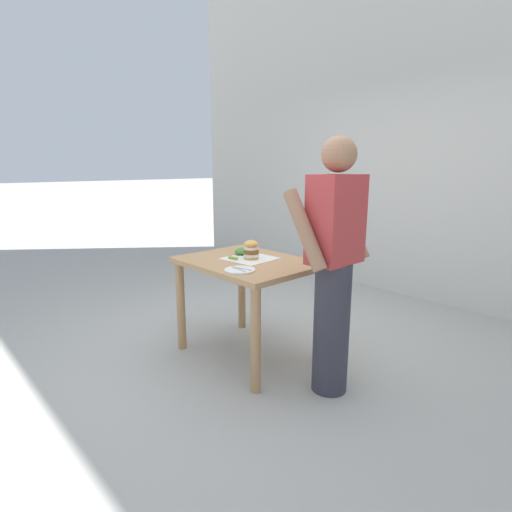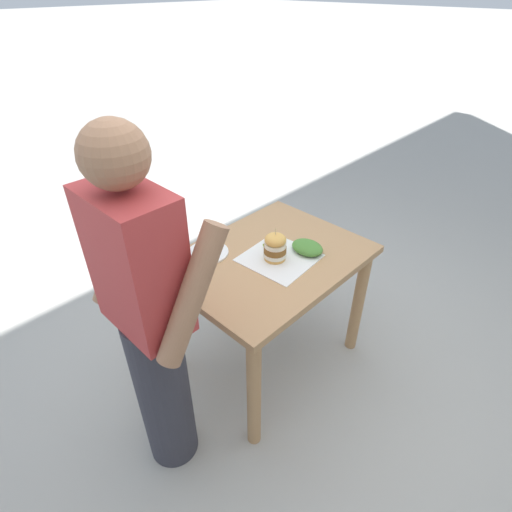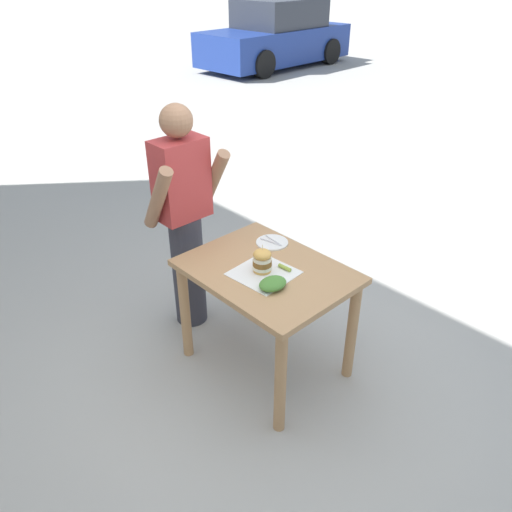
# 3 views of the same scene
# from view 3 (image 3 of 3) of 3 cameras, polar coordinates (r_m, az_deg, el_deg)

# --- Properties ---
(ground_plane) EXTENTS (80.00, 80.00, 0.00)m
(ground_plane) POSITION_cam_3_polar(r_m,az_deg,el_deg) (3.62, 1.11, -12.13)
(ground_plane) COLOR #ADAAA3
(patio_table) EXTENTS (0.79, 1.04, 0.79)m
(patio_table) POSITION_cam_3_polar(r_m,az_deg,el_deg) (3.21, 1.23, -3.63)
(patio_table) COLOR tan
(patio_table) RESTS_ON ground
(serving_paper) EXTENTS (0.38, 0.38, 0.00)m
(serving_paper) POSITION_cam_3_polar(r_m,az_deg,el_deg) (3.09, 0.89, -1.97)
(serving_paper) COLOR white
(serving_paper) RESTS_ON patio_table
(sandwich) EXTENTS (0.12, 0.12, 0.19)m
(sandwich) POSITION_cam_3_polar(r_m,az_deg,el_deg) (3.07, 0.69, -0.50)
(sandwich) COLOR gold
(sandwich) RESTS_ON serving_paper
(pickle_spear) EXTENTS (0.03, 0.09, 0.02)m
(pickle_spear) POSITION_cam_3_polar(r_m,az_deg,el_deg) (3.12, 3.30, -1.33)
(pickle_spear) COLOR #8EA83D
(pickle_spear) RESTS_ON serving_paper
(side_plate_with_forks) EXTENTS (0.22, 0.22, 0.02)m
(side_plate_with_forks) POSITION_cam_3_polar(r_m,az_deg,el_deg) (3.41, 1.85, 1.56)
(side_plate_with_forks) COLOR white
(side_plate_with_forks) RESTS_ON patio_table
(side_salad) EXTENTS (0.18, 0.14, 0.06)m
(side_salad) POSITION_cam_3_polar(r_m,az_deg,el_deg) (2.94, 1.92, -3.18)
(side_salad) COLOR #477F33
(side_salad) RESTS_ON patio_table
(diner_across_table) EXTENTS (0.55, 0.35, 1.69)m
(diner_across_table) POSITION_cam_3_polar(r_m,az_deg,el_deg) (3.57, -8.17, 4.25)
(diner_across_table) COLOR #33333D
(diner_across_table) RESTS_ON ground
(parked_car_mid_block) EXTENTS (4.27, 1.98, 1.60)m
(parked_car_mid_block) POSITION_cam_3_polar(r_m,az_deg,el_deg) (14.05, 2.36, 23.74)
(parked_car_mid_block) COLOR navy
(parked_car_mid_block) RESTS_ON ground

